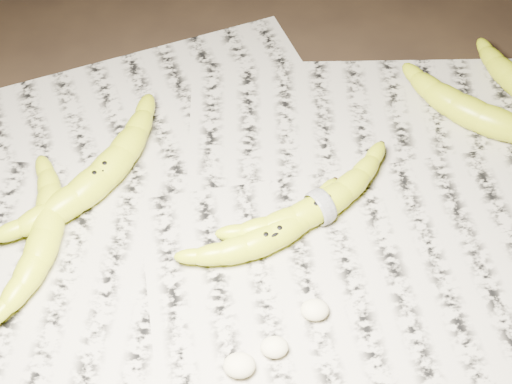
{
  "coord_description": "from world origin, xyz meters",
  "views": [
    {
      "loc": [
        -0.01,
        -0.43,
        0.7
      ],
      "look_at": [
        0.0,
        0.05,
        0.05
      ],
      "focal_mm": 50.0,
      "sensor_mm": 36.0,
      "label": 1
    }
  ],
  "objects_px": {
    "banana_left_a": "(100,175)",
    "banana_center": "(272,235)",
    "banana_left_b": "(45,235)",
    "banana_upper_a": "(482,115)",
    "banana_taped": "(320,205)"
  },
  "relations": [
    {
      "from": "banana_left_b",
      "to": "banana_upper_a",
      "type": "bearing_deg",
      "value": -67.21
    },
    {
      "from": "banana_left_b",
      "to": "banana_taped",
      "type": "bearing_deg",
      "value": -78.56
    },
    {
      "from": "banana_left_a",
      "to": "banana_upper_a",
      "type": "bearing_deg",
      "value": -43.05
    },
    {
      "from": "banana_left_b",
      "to": "banana_center",
      "type": "height_order",
      "value": "banana_left_b"
    },
    {
      "from": "banana_left_a",
      "to": "banana_upper_a",
      "type": "distance_m",
      "value": 0.48
    },
    {
      "from": "banana_left_a",
      "to": "banana_center",
      "type": "height_order",
      "value": "banana_left_a"
    },
    {
      "from": "banana_taped",
      "to": "banana_upper_a",
      "type": "xyz_separation_m",
      "value": [
        0.22,
        0.14,
        0.0
      ]
    },
    {
      "from": "banana_left_a",
      "to": "banana_left_b",
      "type": "xyz_separation_m",
      "value": [
        -0.05,
        -0.08,
        -0.0
      ]
    },
    {
      "from": "banana_left_b",
      "to": "banana_center",
      "type": "bearing_deg",
      "value": -86.06
    },
    {
      "from": "banana_upper_a",
      "to": "banana_taped",
      "type": "bearing_deg",
      "value": -115.14
    },
    {
      "from": "banana_taped",
      "to": "banana_upper_a",
      "type": "height_order",
      "value": "banana_upper_a"
    },
    {
      "from": "banana_center",
      "to": "banana_left_a",
      "type": "bearing_deg",
      "value": 127.81
    },
    {
      "from": "banana_left_a",
      "to": "banana_upper_a",
      "type": "xyz_separation_m",
      "value": [
        0.48,
        0.09,
        -0.0
      ]
    },
    {
      "from": "banana_center",
      "to": "banana_taped",
      "type": "relative_size",
      "value": 0.87
    },
    {
      "from": "banana_left_a",
      "to": "banana_center",
      "type": "relative_size",
      "value": 1.28
    }
  ]
}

